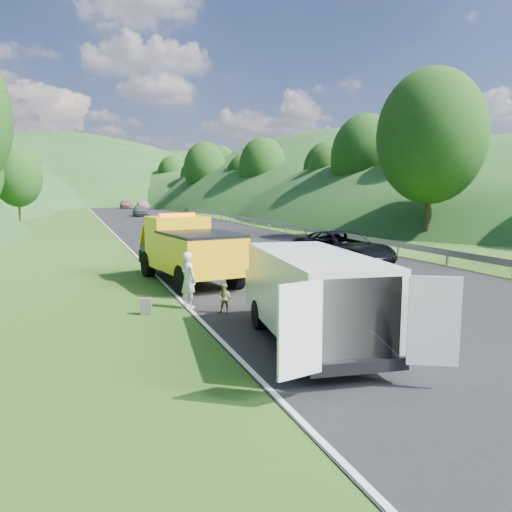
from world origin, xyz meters
name	(u,v)px	position (x,y,z in m)	size (l,w,h in m)	color
ground	(306,302)	(0.00, 0.00, 0.00)	(320.00, 320.00, 0.00)	#38661E
road_surface	(170,223)	(3.00, 40.00, 0.01)	(14.00, 200.00, 0.02)	black
guardrail	(206,216)	(10.30, 52.50, 0.00)	(0.06, 140.00, 1.52)	gray
tree_line_right	(270,212)	(23.00, 60.00, 0.00)	(14.00, 140.00, 14.00)	#1D4C16
hills_backdrop	(121,202)	(6.50, 134.70, 0.00)	(201.00, 288.60, 44.00)	#2D5B23
tow_truck	(188,249)	(-2.89, 4.92, 1.35)	(3.23, 6.69, 2.76)	black
white_van	(311,293)	(-1.92, -4.21, 1.28)	(3.56, 6.68, 2.27)	black
woman	(189,308)	(-3.86, 0.57, 0.00)	(0.65, 0.48, 1.78)	silver
child	(225,314)	(-3.01, -0.59, 0.00)	(0.44, 0.35, 0.91)	tan
worker	(379,347)	(-0.48, -4.99, 0.00)	(1.13, 0.65, 1.76)	black
suitcase	(146,306)	(-5.26, 0.16, 0.26)	(0.32, 0.18, 0.51)	#5F6249
spare_tire	(330,358)	(-1.96, -5.25, 0.00)	(0.73, 0.73, 0.20)	black
passing_suv	(342,265)	(5.28, 6.66, 0.00)	(2.78, 6.02, 1.67)	black
dist_car_a	(141,216)	(1.72, 54.87, 0.00)	(1.85, 4.59, 1.57)	#444347
dist_car_b	(143,210)	(4.69, 74.33, 0.00)	(1.68, 4.82, 1.59)	brown
dist_car_c	(126,208)	(2.77, 83.97, 0.00)	(2.08, 5.11, 1.48)	#9D4E5B
dist_car_d	(114,204)	(2.80, 111.23, 0.00)	(1.85, 4.59, 1.57)	#8B3E4E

